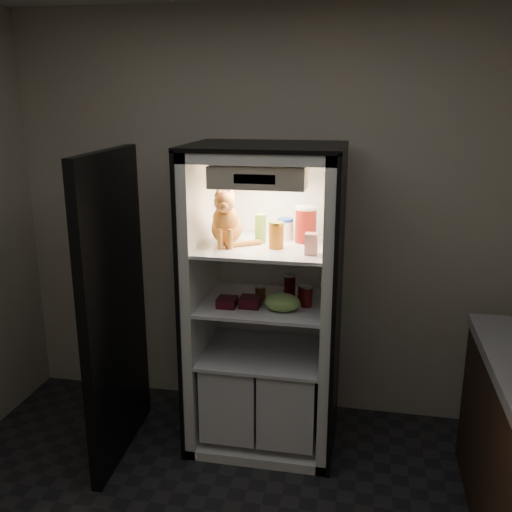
{
  "coord_description": "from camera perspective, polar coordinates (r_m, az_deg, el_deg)",
  "views": [
    {
      "loc": [
        0.58,
        -1.87,
        2.13
      ],
      "look_at": [
        -0.05,
        1.32,
        1.22
      ],
      "focal_mm": 40.0,
      "sensor_mm": 36.0,
      "label": 1
    }
  ],
  "objects": [
    {
      "name": "tabby_cat",
      "position": [
        3.33,
        -2.98,
        3.39
      ],
      "size": [
        0.32,
        0.35,
        0.36
      ],
      "rotation": [
        0.0,
        0.0,
        0.17
      ],
      "color": "#B96717",
      "rests_on": "refrigerator"
    },
    {
      "name": "refrigerator",
      "position": [
        3.56,
        1.0,
        -6.45
      ],
      "size": [
        0.9,
        0.72,
        1.88
      ],
      "color": "white",
      "rests_on": "floor"
    },
    {
      "name": "room_shell",
      "position": [
        2.02,
        -5.88,
        0.91
      ],
      "size": [
        3.6,
        3.6,
        3.6
      ],
      "color": "white",
      "rests_on": "floor"
    },
    {
      "name": "parmesan_shaker",
      "position": [
        3.39,
        0.44,
        2.76
      ],
      "size": [
        0.07,
        0.07,
        0.17
      ],
      "color": "#258928",
      "rests_on": "refrigerator"
    },
    {
      "name": "soda_can_a",
      "position": [
        3.53,
        3.4,
        -3.0
      ],
      "size": [
        0.07,
        0.07,
        0.13
      ],
      "color": "black",
      "rests_on": "refrigerator"
    },
    {
      "name": "salsa_jar",
      "position": [
        3.27,
        2.04,
        2.1
      ],
      "size": [
        0.09,
        0.09,
        0.15
      ],
      "color": "maroon",
      "rests_on": "refrigerator"
    },
    {
      "name": "soda_can_b",
      "position": [
        3.42,
        4.67,
        -3.81
      ],
      "size": [
        0.06,
        0.06,
        0.11
      ],
      "color": "black",
      "rests_on": "refrigerator"
    },
    {
      "name": "condiment_jar",
      "position": [
        3.47,
        0.44,
        -3.68
      ],
      "size": [
        0.07,
        0.07,
        0.09
      ],
      "color": "#4E2816",
      "rests_on": "refrigerator"
    },
    {
      "name": "grape_bag",
      "position": [
        3.29,
        2.64,
        -4.65
      ],
      "size": [
        0.21,
        0.15,
        0.1
      ],
      "primitive_type": "ellipsoid",
      "color": "#7AB554",
      "rests_on": "refrigerator"
    },
    {
      "name": "pepper_jar",
      "position": [
        3.41,
        5.0,
        3.17
      ],
      "size": [
        0.13,
        0.13,
        0.22
      ],
      "color": "maroon",
      "rests_on": "refrigerator"
    },
    {
      "name": "cream_carton",
      "position": [
        3.16,
        5.56,
        1.21
      ],
      "size": [
        0.07,
        0.07,
        0.12
      ],
      "primitive_type": "cube",
      "color": "white",
      "rests_on": "refrigerator"
    },
    {
      "name": "soda_can_c",
      "position": [
        3.36,
        5.11,
        -4.09
      ],
      "size": [
        0.07,
        0.07,
        0.12
      ],
      "color": "black",
      "rests_on": "refrigerator"
    },
    {
      "name": "fridge_door",
      "position": [
        3.47,
        -13.99,
        -5.4
      ],
      "size": [
        0.11,
        0.87,
        1.85
      ],
      "rotation": [
        0.0,
        0.0,
        0.06
      ],
      "color": "black",
      "rests_on": "floor"
    },
    {
      "name": "berry_box_right",
      "position": [
        3.36,
        -0.58,
        -4.61
      ],
      "size": [
        0.12,
        0.12,
        0.06
      ],
      "primitive_type": "cube",
      "color": "#4D0C14",
      "rests_on": "refrigerator"
    },
    {
      "name": "berry_box_left",
      "position": [
        3.36,
        -2.91,
        -4.63
      ],
      "size": [
        0.11,
        0.11,
        0.06
      ],
      "primitive_type": "cube",
      "color": "#4D0C14",
      "rests_on": "refrigerator"
    },
    {
      "name": "mayo_tub",
      "position": [
        3.48,
        2.97,
        2.72
      ],
      "size": [
        0.09,
        0.09,
        0.13
      ],
      "color": "white",
      "rests_on": "refrigerator"
    }
  ]
}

